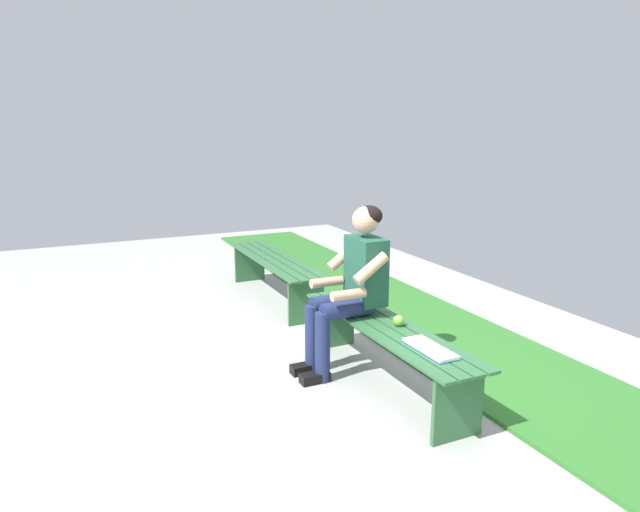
{
  "coord_description": "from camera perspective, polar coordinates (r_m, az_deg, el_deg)",
  "views": [
    {
      "loc": [
        -3.27,
        2.04,
        1.86
      ],
      "look_at": [
        0.79,
        0.15,
        0.8
      ],
      "focal_mm": 32.3,
      "sensor_mm": 36.0,
      "label": 1
    }
  ],
  "objects": [
    {
      "name": "bench_far",
      "position": [
        6.08,
        -4.55,
        -1.16
      ],
      "size": [
        1.89,
        0.41,
        0.45
      ],
      "rotation": [
        0.0,
        0.0,
        0.01
      ],
      "color": "#2D6038",
      "rests_on": "ground"
    },
    {
      "name": "ground_plane",
      "position": [
        4.9,
        -10.9,
        -9.58
      ],
      "size": [
        10.0,
        7.0,
        0.04
      ],
      "primitive_type": "cube",
      "color": "#9E9E99"
    },
    {
      "name": "grass_strip",
      "position": [
        5.63,
        8.8,
        -6.02
      ],
      "size": [
        9.0,
        1.21,
        0.03
      ],
      "primitive_type": "cube",
      "color": "#2D6B28",
      "rests_on": "ground"
    },
    {
      "name": "person_seated",
      "position": [
        4.27,
        3.13,
        -2.63
      ],
      "size": [
        0.5,
        0.69,
        1.26
      ],
      "color": "#1E513D",
      "rests_on": "ground"
    },
    {
      "name": "bench_near",
      "position": [
        4.14,
        6.56,
        -8.2
      ],
      "size": [
        1.86,
        0.41,
        0.45
      ],
      "rotation": [
        0.0,
        0.0,
        0.01
      ],
      "color": "#2D6038",
      "rests_on": "ground"
    },
    {
      "name": "apple",
      "position": [
        4.1,
        7.8,
        -6.36
      ],
      "size": [
        0.08,
        0.08,
        0.08
      ],
      "primitive_type": "sphere",
      "color": "#72B738",
      "rests_on": "bench_near"
    },
    {
      "name": "book_open",
      "position": [
        3.72,
        10.86,
        -9.03
      ],
      "size": [
        0.41,
        0.16,
        0.02
      ],
      "rotation": [
        0.0,
        0.0,
        0.01
      ],
      "color": "white",
      "rests_on": "bench_near"
    }
  ]
}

